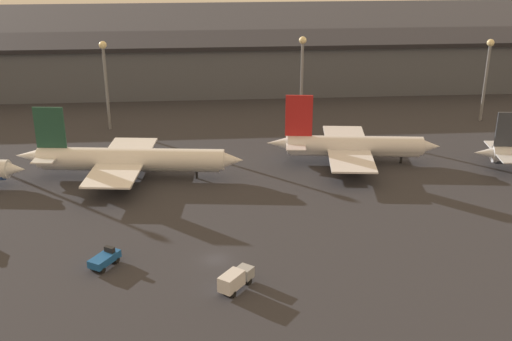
% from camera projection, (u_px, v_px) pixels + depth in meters
% --- Properties ---
extents(ground, '(600.00, 600.00, 0.00)m').
position_uv_depth(ground, '(216.00, 259.00, 97.84)').
color(ground, '#2D2D33').
extents(terminal_building, '(239.89, 27.64, 15.07)m').
position_uv_depth(terminal_building, '(209.00, 64.00, 189.71)').
color(terminal_building, '#4C515B').
rests_on(terminal_building, ground).
extents(airplane_1, '(45.51, 27.97, 14.41)m').
position_uv_depth(airplane_1, '(129.00, 160.00, 126.68)').
color(airplane_1, white).
rests_on(airplane_1, ground).
extents(airplane_2, '(36.44, 29.04, 14.55)m').
position_uv_depth(airplane_2, '(352.00, 146.00, 134.42)').
color(airplane_2, silver).
rests_on(airplane_2, ground).
extents(service_vehicle_2, '(5.45, 6.22, 2.92)m').
position_uv_depth(service_vehicle_2, '(235.00, 279.00, 89.47)').
color(service_vehicle_2, '#9EA3A8').
rests_on(service_vehicle_2, ground).
extents(service_vehicle_4, '(4.64, 5.57, 2.68)m').
position_uv_depth(service_vehicle_4, '(105.00, 259.00, 95.51)').
color(service_vehicle_4, '#195199').
rests_on(service_vehicle_4, ground).
extents(lamp_post_1, '(1.80, 1.80, 21.45)m').
position_uv_depth(lamp_post_1, '(105.00, 73.00, 151.46)').
color(lamp_post_1, slate).
rests_on(lamp_post_1, ground).
extents(lamp_post_2, '(1.80, 1.80, 21.88)m').
position_uv_depth(lamp_post_2, '(302.00, 68.00, 154.66)').
color(lamp_post_2, slate).
rests_on(lamp_post_2, ground).
extents(lamp_post_3, '(1.80, 1.80, 20.61)m').
position_uv_depth(lamp_post_3, '(487.00, 68.00, 158.16)').
color(lamp_post_3, slate).
rests_on(lamp_post_3, ground).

